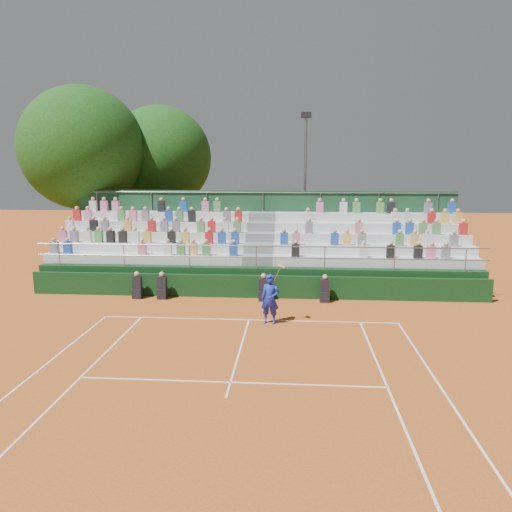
# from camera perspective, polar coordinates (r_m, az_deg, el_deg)

# --- Properties ---
(ground) EXTENTS (90.00, 90.00, 0.00)m
(ground) POSITION_cam_1_polar(r_m,az_deg,el_deg) (18.79, -0.81, -7.31)
(ground) COLOR #B0541D
(ground) RESTS_ON ground
(courtside_wall) EXTENTS (20.00, 0.15, 1.00)m
(courtside_wall) POSITION_cam_1_polar(r_m,az_deg,el_deg) (21.73, -0.06, -3.52)
(courtside_wall) COLOR black
(courtside_wall) RESTS_ON ground
(line_officials) EXTENTS (8.48, 0.40, 1.19)m
(line_officials) POSITION_cam_1_polar(r_m,az_deg,el_deg) (21.46, -4.02, -3.78)
(line_officials) COLOR black
(line_officials) RESTS_ON ground
(grandstand) EXTENTS (20.00, 5.20, 4.40)m
(grandstand) POSITION_cam_1_polar(r_m,az_deg,el_deg) (24.76, 0.48, -0.43)
(grandstand) COLOR black
(grandstand) RESTS_ON ground
(tennis_player) EXTENTS (0.89, 0.53, 2.22)m
(tennis_player) POSITION_cam_1_polar(r_m,az_deg,el_deg) (18.15, 1.63, -4.94)
(tennis_player) COLOR #1726AF
(tennis_player) RESTS_ON ground
(tree_west) EXTENTS (7.04, 7.04, 10.19)m
(tree_west) POSITION_cam_1_polar(r_m,az_deg,el_deg) (30.96, -19.22, 11.52)
(tree_west) COLOR #392715
(tree_west) RESTS_ON ground
(tree_east) EXTENTS (6.50, 6.50, 9.45)m
(tree_east) POSITION_cam_1_polar(r_m,az_deg,el_deg) (32.95, -10.88, 10.98)
(tree_east) COLOR #392715
(tree_east) RESTS_ON ground
(floodlight_mast) EXTENTS (0.60, 0.25, 8.76)m
(floodlight_mast) POSITION_cam_1_polar(r_m,az_deg,el_deg) (30.05, 5.64, 9.04)
(floodlight_mast) COLOR gray
(floodlight_mast) RESTS_ON ground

